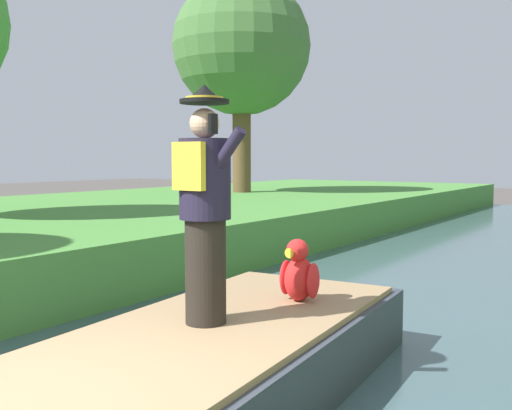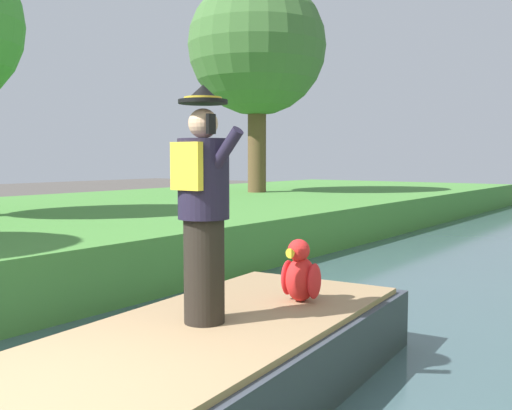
{
  "view_description": "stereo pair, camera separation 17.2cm",
  "coord_description": "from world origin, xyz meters",
  "px_view_note": "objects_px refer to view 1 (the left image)",
  "views": [
    {
      "loc": [
        2.81,
        -1.63,
        2.0
      ],
      "look_at": [
        0.05,
        2.41,
        1.61
      ],
      "focal_mm": 41.27,
      "sensor_mm": 36.0,
      "label": 1
    },
    {
      "loc": [
        2.95,
        -1.53,
        2.0
      ],
      "look_at": [
        0.05,
        2.41,
        1.61
      ],
      "focal_mm": 41.27,
      "sensor_mm": 36.0,
      "label": 2
    }
  ],
  "objects_px": {
    "person_pirate": "(205,205)",
    "boat": "(218,361)",
    "tree_tall": "(241,47)",
    "parrot_plush": "(299,274)"
  },
  "relations": [
    {
      "from": "person_pirate",
      "to": "boat",
      "type": "bearing_deg",
      "value": 39.02
    },
    {
      "from": "tree_tall",
      "to": "parrot_plush",
      "type": "bearing_deg",
      "value": -52.04
    },
    {
      "from": "boat",
      "to": "tree_tall",
      "type": "height_order",
      "value": "tree_tall"
    },
    {
      "from": "boat",
      "to": "person_pirate",
      "type": "bearing_deg",
      "value": -139.06
    },
    {
      "from": "parrot_plush",
      "to": "tree_tall",
      "type": "relative_size",
      "value": 0.09
    },
    {
      "from": "boat",
      "to": "person_pirate",
      "type": "height_order",
      "value": "person_pirate"
    },
    {
      "from": "boat",
      "to": "parrot_plush",
      "type": "xyz_separation_m",
      "value": [
        0.17,
        0.97,
        0.55
      ]
    },
    {
      "from": "person_pirate",
      "to": "parrot_plush",
      "type": "xyz_separation_m",
      "value": [
        0.24,
        1.03,
        -0.68
      ]
    },
    {
      "from": "boat",
      "to": "parrot_plush",
      "type": "distance_m",
      "value": 1.13
    },
    {
      "from": "boat",
      "to": "person_pirate",
      "type": "xyz_separation_m",
      "value": [
        -0.07,
        -0.06,
        1.23
      ]
    }
  ]
}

